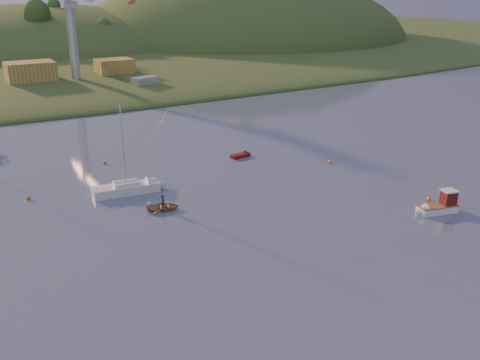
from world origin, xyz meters
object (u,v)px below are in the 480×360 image
canoe (163,207)px  red_tender (244,155)px  fishing_boat (435,207)px  sailboat_far (126,188)px

canoe → red_tender: 22.55m
fishing_boat → sailboat_far: bearing=-26.8°
fishing_boat → red_tender: (-7.46, 29.29, -0.51)m
fishing_boat → canoe: 30.74m
fishing_boat → sailboat_far: sailboat_far is taller
canoe → red_tender: (18.52, 12.86, -0.14)m
canoe → fishing_boat: bearing=-106.1°
sailboat_far → red_tender: size_ratio=3.10×
fishing_boat → sailboat_far: 36.52m
fishing_boat → red_tender: bearing=-62.2°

